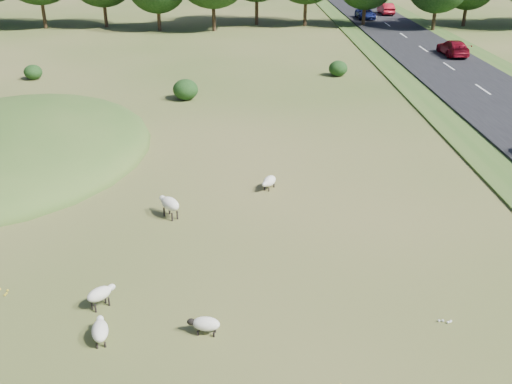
# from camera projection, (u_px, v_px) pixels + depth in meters

# --- Properties ---
(ground) EXTENTS (160.00, 160.00, 0.00)m
(ground) POSITION_uv_depth(u_px,v_px,m) (223.00, 109.00, 40.13)
(ground) COLOR #335319
(ground) RESTS_ON ground
(mound) EXTENTS (16.00, 20.00, 4.00)m
(mound) POSITION_uv_depth(u_px,v_px,m) (9.00, 151.00, 32.65)
(mound) COLOR #33561E
(mound) RESTS_ON ground
(road) EXTENTS (8.00, 150.00, 0.25)m
(road) POSITION_uv_depth(u_px,v_px,m) (456.00, 73.00, 49.52)
(road) COLOR black
(road) RESTS_ON ground
(shrubs) EXTENTS (27.27, 8.81, 1.52)m
(shrubs) POSITION_uv_depth(u_px,v_px,m) (195.00, 78.00, 45.35)
(shrubs) COLOR black
(shrubs) RESTS_ON ground
(sheep_0) EXTENTS (1.10, 0.59, 0.61)m
(sheep_0) POSITION_uv_depth(u_px,v_px,m) (205.00, 324.00, 17.85)
(sheep_0) COLOR beige
(sheep_0) RESTS_ON ground
(sheep_1) EXTENTS (0.69, 1.20, 0.67)m
(sheep_1) POSITION_uv_depth(u_px,v_px,m) (100.00, 330.00, 17.52)
(sheep_1) COLOR beige
(sheep_1) RESTS_ON ground
(sheep_2) EXTENTS (0.90, 1.17, 0.66)m
(sheep_2) POSITION_uv_depth(u_px,v_px,m) (269.00, 181.00, 27.75)
(sheep_2) COLOR beige
(sheep_2) RESTS_ON ground
(sheep_3) EXTENTS (1.16, 1.28, 0.96)m
(sheep_3) POSITION_uv_depth(u_px,v_px,m) (170.00, 204.00, 24.95)
(sheep_3) COLOR beige
(sheep_3) RESTS_ON ground
(sheep_4) EXTENTS (1.00, 0.99, 0.78)m
(sheep_4) POSITION_uv_depth(u_px,v_px,m) (100.00, 294.00, 19.05)
(sheep_4) COLOR beige
(sheep_4) RESTS_ON ground
(car_1) EXTENTS (2.03, 4.99, 1.45)m
(car_1) POSITION_uv_depth(u_px,v_px,m) (453.00, 48.00, 55.35)
(car_1) COLOR maroon
(car_1) RESTS_ON road
(car_2) EXTENTS (1.63, 4.67, 1.54)m
(car_2) POSITION_uv_depth(u_px,v_px,m) (386.00, 9.00, 81.27)
(car_2) COLOR maroon
(car_2) RESTS_ON road
(car_5) EXTENTS (2.22, 4.80, 1.34)m
(car_5) POSITION_uv_depth(u_px,v_px,m) (366.00, 14.00, 77.26)
(car_5) COLOR navy
(car_5) RESTS_ON road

